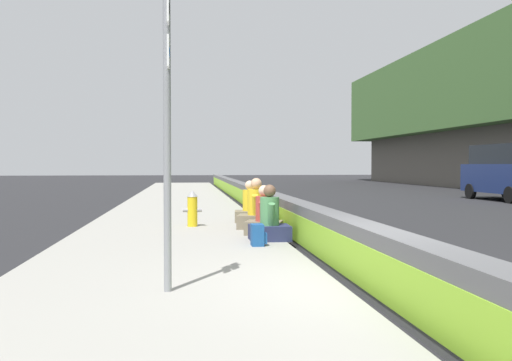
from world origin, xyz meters
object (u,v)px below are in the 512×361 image
at_px(fire_hydrant, 192,208).
at_px(seated_person_rear, 256,213).
at_px(route_sign_post, 167,116).
at_px(seated_person_foreground, 270,223).
at_px(backpack, 258,235).
at_px(parked_car_fourth, 509,171).
at_px(seated_person_middle, 264,219).
at_px(seated_person_far, 250,209).

height_order(fire_hydrant, seated_person_rear, seated_person_rear).
bearing_deg(route_sign_post, seated_person_foreground, -23.37).
distance_m(backpack, parked_car_fourth, 18.83).
xyz_separation_m(fire_hydrant, seated_person_middle, (-1.74, -1.51, -0.12)).
relative_size(seated_person_middle, backpack, 2.64).
relative_size(route_sign_post, parked_car_fourth, 0.70).
bearing_deg(seated_person_far, route_sign_post, 166.65).
relative_size(fire_hydrant, seated_person_middle, 0.83).
relative_size(seated_person_foreground, backpack, 2.76).
height_order(fire_hydrant, seated_person_foreground, seated_person_foreground).
xyz_separation_m(fire_hydrant, parked_car_fourth, (10.02, -14.33, 0.77)).
bearing_deg(backpack, seated_person_foreground, -24.05).
distance_m(seated_person_middle, seated_person_far, 2.64).
bearing_deg(backpack, fire_hydrant, 18.91).
relative_size(fire_hydrant, seated_person_foreground, 0.80).
xyz_separation_m(seated_person_middle, backpack, (-1.66, 0.35, -0.14)).
xyz_separation_m(fire_hydrant, backpack, (-3.40, -1.17, -0.25)).
bearing_deg(route_sign_post, seated_person_middle, -19.73).
bearing_deg(fire_hydrant, seated_person_middle, -139.00).
bearing_deg(seated_person_far, parked_car_fourth, -54.59).
distance_m(seated_person_foreground, seated_person_middle, 0.93).
xyz_separation_m(seated_person_foreground, parked_car_fourth, (12.69, -12.84, 0.87)).
bearing_deg(route_sign_post, seated_person_rear, -16.20).
bearing_deg(parked_car_fourth, seated_person_rear, 129.58).
relative_size(fire_hydrant, seated_person_far, 0.81).
relative_size(seated_person_foreground, seated_person_middle, 1.04).
xyz_separation_m(seated_person_foreground, seated_person_middle, (0.93, -0.02, -0.01)).
relative_size(seated_person_far, backpack, 2.71).
xyz_separation_m(seated_person_foreground, backpack, (-0.73, 0.33, -0.15)).
relative_size(seated_person_foreground, seated_person_rear, 0.93).
height_order(seated_person_middle, seated_person_far, seated_person_far).
xyz_separation_m(backpack, parked_car_fourth, (13.43, -13.17, 1.02)).
bearing_deg(fire_hydrant, seated_person_rear, -111.89).
height_order(route_sign_post, seated_person_far, route_sign_post).
bearing_deg(parked_car_fourth, seated_person_middle, 132.53).
bearing_deg(backpack, seated_person_far, -4.48).
relative_size(seated_person_rear, seated_person_far, 1.09).
xyz_separation_m(seated_person_middle, seated_person_rear, (1.14, 0.02, 0.04)).
bearing_deg(fire_hydrant, seated_person_far, -58.99).
relative_size(route_sign_post, backpack, 9.00).
height_order(seated_person_foreground, seated_person_rear, seated_person_rear).
xyz_separation_m(route_sign_post, parked_car_fourth, (16.99, -14.70, -0.86)).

